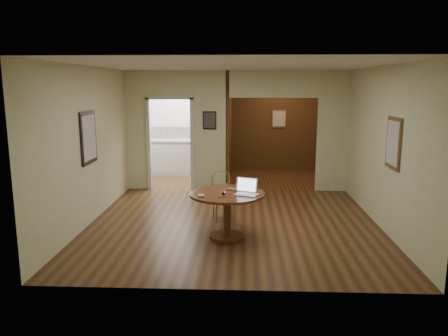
{
  "coord_description": "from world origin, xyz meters",
  "views": [
    {
      "loc": [
        0.17,
        -7.29,
        2.39
      ],
      "look_at": [
        -0.15,
        -0.2,
        1.03
      ],
      "focal_mm": 35.0,
      "sensor_mm": 36.0,
      "label": 1
    }
  ],
  "objects_px": {
    "dining_table": "(227,205)",
    "open_laptop": "(247,190)",
    "chair": "(222,192)",
    "closed_laptop": "(236,189)"
  },
  "relations": [
    {
      "from": "open_laptop",
      "to": "closed_laptop",
      "type": "relative_size",
      "value": 1.39
    },
    {
      "from": "dining_table",
      "to": "chair",
      "type": "distance_m",
      "value": 0.99
    },
    {
      "from": "dining_table",
      "to": "chair",
      "type": "xyz_separation_m",
      "value": [
        -0.13,
        0.98,
        -0.05
      ]
    },
    {
      "from": "dining_table",
      "to": "chair",
      "type": "height_order",
      "value": "chair"
    },
    {
      "from": "chair",
      "to": "open_laptop",
      "type": "distance_m",
      "value": 1.17
    },
    {
      "from": "chair",
      "to": "closed_laptop",
      "type": "xyz_separation_m",
      "value": [
        0.27,
        -0.81,
        0.25
      ]
    },
    {
      "from": "open_laptop",
      "to": "closed_laptop",
      "type": "bearing_deg",
      "value": 147.07
    },
    {
      "from": "closed_laptop",
      "to": "dining_table",
      "type": "bearing_deg",
      "value": -125.21
    },
    {
      "from": "dining_table",
      "to": "open_laptop",
      "type": "bearing_deg",
      "value": -10.74
    },
    {
      "from": "chair",
      "to": "open_laptop",
      "type": "xyz_separation_m",
      "value": [
        0.44,
        -1.04,
        0.3
      ]
    }
  ]
}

